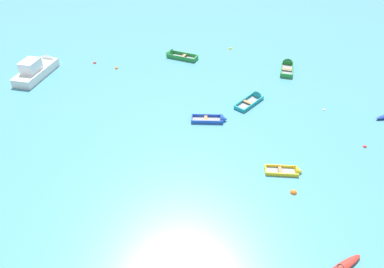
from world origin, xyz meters
name	(u,v)px	position (x,y,z in m)	size (l,w,h in m)	color
rowboat_green_back_row_left	(175,55)	(1.55, 39.22, 0.23)	(4.16, 3.54, 1.22)	gray
rowboat_blue_near_right	(217,119)	(2.75, 24.41, 0.16)	(3.50, 1.89, 1.03)	gray
rowboat_turquoise_far_left	(255,98)	(7.59, 27.22, 0.17)	(3.90, 3.25, 1.12)	gray
motor_launch_white_midfield_right	(38,68)	(-14.45, 38.08, 0.70)	(4.78, 7.08, 2.57)	white
rowboat_yellow_far_right	(292,171)	(6.43, 16.35, 0.13)	(3.00, 1.75, 0.90)	gray
rowboat_green_cluster_inner	(287,66)	(13.99, 33.33, 0.23)	(3.02, 4.27, 1.21)	gray
mooring_buoy_midfield	(116,69)	(-5.79, 37.51, 0.00)	(0.39, 0.39, 0.39)	orange
mooring_buoy_between_boats_left	(293,193)	(5.63, 14.34, 0.00)	(0.47, 0.47, 0.47)	orange
mooring_buoy_far_field	(365,147)	(13.87, 17.90, 0.00)	(0.31, 0.31, 0.31)	red
mooring_buoy_outer_edge	(324,110)	(13.46, 23.85, 0.00)	(0.28, 0.28, 0.28)	silver
mooring_buoy_between_boats_right	(95,63)	(-8.26, 39.58, 0.00)	(0.40, 0.40, 0.40)	red
mooring_buoy_near_foreground	(230,49)	(9.09, 40.04, 0.00)	(0.41, 0.41, 0.41)	yellow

